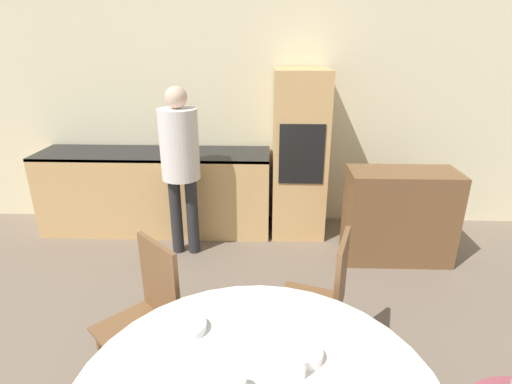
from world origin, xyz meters
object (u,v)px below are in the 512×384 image
object	(u,v)px
oven_unit	(299,155)
person_standing	(180,155)
chair_far_left	(149,310)
bowl_centre	(307,355)
chair_far_right	(324,297)
bowl_near	(189,327)
sideboard	(399,216)

from	to	relation	value
oven_unit	person_standing	xyz separation A→B (m)	(-1.14, -0.53, 0.14)
oven_unit	chair_far_left	world-z (taller)	oven_unit
oven_unit	chair_far_left	size ratio (longest dim) A/B	1.86
bowl_centre	person_standing	bearing A→B (deg)	114.65
chair_far_right	bowl_near	size ratio (longest dim) A/B	5.48
sideboard	bowl_near	xyz separation A→B (m)	(-1.61, -1.98, 0.29)
chair_far_right	bowl_near	bearing A→B (deg)	-34.61
sideboard	person_standing	size ratio (longest dim) A/B	0.61
oven_unit	person_standing	size ratio (longest dim) A/B	1.07
oven_unit	person_standing	bearing A→B (deg)	-155.28
sideboard	bowl_near	size ratio (longest dim) A/B	5.81
chair_far_left	chair_far_right	distance (m)	1.07
person_standing	bowl_near	size ratio (longest dim) A/B	9.57
chair_far_right	person_standing	world-z (taller)	person_standing
person_standing	bowl_centre	world-z (taller)	person_standing
bowl_near	bowl_centre	bearing A→B (deg)	-16.68
bowl_near	bowl_centre	distance (m)	0.57
chair_far_right	sideboard	bearing A→B (deg)	165.22
sideboard	bowl_centre	xyz separation A→B (m)	(-1.06, -2.14, 0.30)
chair_far_left	bowl_centre	bearing A→B (deg)	10.99
oven_unit	sideboard	size ratio (longest dim) A/B	1.76
chair_far_right	bowl_near	xyz separation A→B (m)	(-0.73, -0.57, 0.22)
oven_unit	bowl_near	xyz separation A→B (m)	(-0.69, -2.55, -0.13)
oven_unit	bowl_near	world-z (taller)	oven_unit
bowl_near	chair_far_right	bearing A→B (deg)	38.02
oven_unit	person_standing	distance (m)	1.27
oven_unit	chair_far_left	distance (m)	2.40
oven_unit	sideboard	xyz separation A→B (m)	(0.92, -0.57, -0.43)
sideboard	person_standing	distance (m)	2.14
chair_far_right	chair_far_left	bearing A→B (deg)	-63.49
bowl_centre	bowl_near	bearing A→B (deg)	163.32
oven_unit	sideboard	distance (m)	1.17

